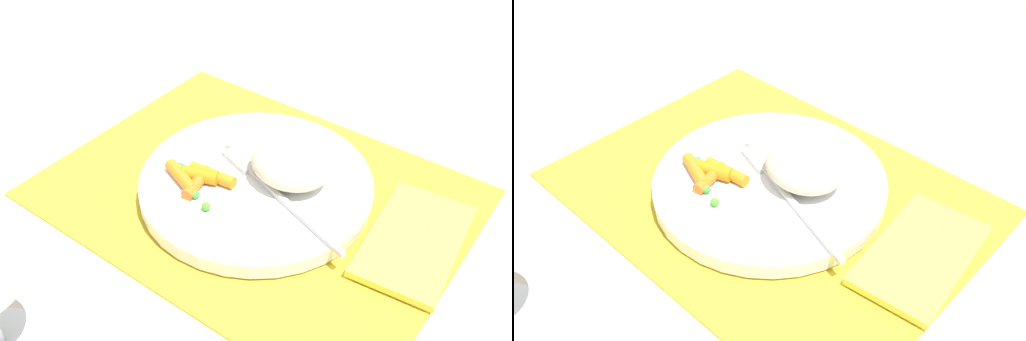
# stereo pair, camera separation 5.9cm
# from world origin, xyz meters

# --- Properties ---
(ground_plane) EXTENTS (2.40, 2.40, 0.00)m
(ground_plane) POSITION_xyz_m (0.00, 0.00, 0.00)
(ground_plane) COLOR beige
(placemat) EXTENTS (0.44, 0.33, 0.01)m
(placemat) POSITION_xyz_m (0.00, 0.00, 0.00)
(placemat) COLOR gold
(placemat) RESTS_ON ground_plane
(plate) EXTENTS (0.25, 0.25, 0.02)m
(plate) POSITION_xyz_m (0.00, 0.00, 0.01)
(plate) COLOR white
(plate) RESTS_ON placemat
(rice_mound) EXTENTS (0.09, 0.08, 0.04)m
(rice_mound) POSITION_xyz_m (-0.03, -0.02, 0.05)
(rice_mound) COLOR beige
(rice_mound) RESTS_ON plate
(carrot_portion) EXTENTS (0.08, 0.05, 0.02)m
(carrot_portion) POSITION_xyz_m (0.05, 0.04, 0.03)
(carrot_portion) COLOR orange
(carrot_portion) RESTS_ON plate
(pea_scatter) EXTENTS (0.08, 0.10, 0.01)m
(pea_scatter) POSITION_xyz_m (0.04, 0.04, 0.03)
(pea_scatter) COLOR green
(pea_scatter) RESTS_ON plate
(fork) EXTENTS (0.19, 0.07, 0.01)m
(fork) POSITION_xyz_m (-0.02, 0.01, 0.03)
(fork) COLOR silver
(fork) RESTS_ON plate
(napkin) EXTENTS (0.10, 0.15, 0.01)m
(napkin) POSITION_xyz_m (-0.17, -0.03, 0.01)
(napkin) COLOR #EAE54C
(napkin) RESTS_ON placemat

